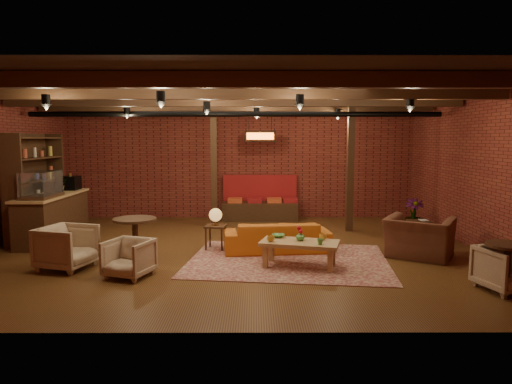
{
  "coord_description": "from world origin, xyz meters",
  "views": [
    {
      "loc": [
        0.45,
        -9.16,
        2.28
      ],
      "look_at": [
        0.48,
        0.2,
        1.19
      ],
      "focal_mm": 32.0,
      "sensor_mm": 36.0,
      "label": 1
    }
  ],
  "objects_px": {
    "armchair_a": "(67,245)",
    "side_table_book": "(420,222)",
    "round_table_left": "(135,232)",
    "round_table_right": "(508,260)",
    "armchair_right": "(420,231)",
    "plant_tall": "(415,183)",
    "sofa": "(277,237)",
    "coffee_table": "(299,244)",
    "armchair_far": "(507,267)",
    "armchair_b": "(129,256)",
    "side_table_lamp": "(216,218)"
  },
  "relations": [
    {
      "from": "armchair_a",
      "to": "side_table_book",
      "type": "bearing_deg",
      "value": -58.0
    },
    {
      "from": "round_table_left",
      "to": "round_table_right",
      "type": "distance_m",
      "value": 6.2
    },
    {
      "from": "armchair_right",
      "to": "plant_tall",
      "type": "relative_size",
      "value": 0.49
    },
    {
      "from": "sofa",
      "to": "coffee_table",
      "type": "height_order",
      "value": "coffee_table"
    },
    {
      "from": "armchair_far",
      "to": "sofa",
      "type": "bearing_deg",
      "value": 129.01
    },
    {
      "from": "coffee_table",
      "to": "round_table_right",
      "type": "xyz_separation_m",
      "value": [
        2.94,
        -1.42,
        0.08
      ]
    },
    {
      "from": "armchair_a",
      "to": "armchair_b",
      "type": "bearing_deg",
      "value": -95.38
    },
    {
      "from": "side_table_book",
      "to": "plant_tall",
      "type": "distance_m",
      "value": 1.56
    },
    {
      "from": "armchair_right",
      "to": "plant_tall",
      "type": "height_order",
      "value": "plant_tall"
    },
    {
      "from": "sofa",
      "to": "armchair_b",
      "type": "bearing_deg",
      "value": 28.01
    },
    {
      "from": "armchair_b",
      "to": "armchair_far",
      "type": "bearing_deg",
      "value": 12.28
    },
    {
      "from": "coffee_table",
      "to": "side_table_lamp",
      "type": "distance_m",
      "value": 2.08
    },
    {
      "from": "armchair_right",
      "to": "plant_tall",
      "type": "xyz_separation_m",
      "value": [
        0.77,
        2.53,
        0.69
      ]
    },
    {
      "from": "round_table_left",
      "to": "armchair_far",
      "type": "bearing_deg",
      "value": -15.42
    },
    {
      "from": "sofa",
      "to": "armchair_b",
      "type": "relative_size",
      "value": 3.04
    },
    {
      "from": "sofa",
      "to": "round_table_left",
      "type": "height_order",
      "value": "round_table_left"
    },
    {
      "from": "armchair_a",
      "to": "armchair_b",
      "type": "xyz_separation_m",
      "value": [
        1.22,
        -0.48,
        -0.08
      ]
    },
    {
      "from": "armchair_right",
      "to": "round_table_right",
      "type": "bearing_deg",
      "value": 136.53
    },
    {
      "from": "armchair_b",
      "to": "round_table_right",
      "type": "xyz_separation_m",
      "value": [
        5.81,
        -0.83,
        0.15
      ]
    },
    {
      "from": "coffee_table",
      "to": "side_table_lamp",
      "type": "relative_size",
      "value": 1.74
    },
    {
      "from": "armchair_right",
      "to": "side_table_book",
      "type": "xyz_separation_m",
      "value": [
        0.44,
        1.2,
        -0.06
      ]
    },
    {
      "from": "armchair_a",
      "to": "side_table_book",
      "type": "height_order",
      "value": "armchair_a"
    },
    {
      "from": "coffee_table",
      "to": "plant_tall",
      "type": "height_order",
      "value": "plant_tall"
    },
    {
      "from": "round_table_left",
      "to": "armchair_right",
      "type": "height_order",
      "value": "armchair_right"
    },
    {
      "from": "coffee_table",
      "to": "side_table_lamp",
      "type": "bearing_deg",
      "value": 140.64
    },
    {
      "from": "armchair_right",
      "to": "plant_tall",
      "type": "bearing_deg",
      "value": -75.24
    },
    {
      "from": "armchair_a",
      "to": "armchair_far",
      "type": "bearing_deg",
      "value": -83.56
    },
    {
      "from": "armchair_right",
      "to": "armchair_far",
      "type": "relative_size",
      "value": 1.61
    },
    {
      "from": "armchair_right",
      "to": "side_table_book",
      "type": "bearing_deg",
      "value": -78.28
    },
    {
      "from": "sofa",
      "to": "armchair_far",
      "type": "bearing_deg",
      "value": 138.03
    },
    {
      "from": "round_table_right",
      "to": "armchair_far",
      "type": "relative_size",
      "value": 1.01
    },
    {
      "from": "armchair_b",
      "to": "round_table_left",
      "type": "bearing_deg",
      "value": 117.37
    },
    {
      "from": "armchair_b",
      "to": "side_table_book",
      "type": "xyz_separation_m",
      "value": [
        5.7,
        2.45,
        0.11
      ]
    },
    {
      "from": "side_table_lamp",
      "to": "armchair_b",
      "type": "distance_m",
      "value": 2.31
    },
    {
      "from": "side_table_lamp",
      "to": "armchair_far",
      "type": "height_order",
      "value": "side_table_lamp"
    },
    {
      "from": "armchair_a",
      "to": "round_table_right",
      "type": "xyz_separation_m",
      "value": [
        7.03,
        -1.31,
        0.08
      ]
    },
    {
      "from": "plant_tall",
      "to": "armchair_right",
      "type": "bearing_deg",
      "value": -106.96
    },
    {
      "from": "armchair_right",
      "to": "armchair_far",
      "type": "height_order",
      "value": "armchair_right"
    },
    {
      "from": "armchair_a",
      "to": "round_table_right",
      "type": "distance_m",
      "value": 7.15
    },
    {
      "from": "sofa",
      "to": "round_table_left",
      "type": "xyz_separation_m",
      "value": [
        -2.66,
        -0.78,
        0.25
      ]
    },
    {
      "from": "side_table_book",
      "to": "armchair_far",
      "type": "relative_size",
      "value": 0.7
    },
    {
      "from": "armchair_right",
      "to": "side_table_lamp",
      "type": "bearing_deg",
      "value": 22.46
    },
    {
      "from": "round_table_right",
      "to": "round_table_left",
      "type": "bearing_deg",
      "value": 163.53
    },
    {
      "from": "coffee_table",
      "to": "sofa",
      "type": "bearing_deg",
      "value": 107.1
    },
    {
      "from": "coffee_table",
      "to": "side_table_book",
      "type": "height_order",
      "value": "coffee_table"
    },
    {
      "from": "side_table_book",
      "to": "side_table_lamp",
      "type": "bearing_deg",
      "value": -172.89
    },
    {
      "from": "round_table_left",
      "to": "round_table_right",
      "type": "bearing_deg",
      "value": -16.47
    },
    {
      "from": "armchair_b",
      "to": "armchair_right",
      "type": "distance_m",
      "value": 5.41
    },
    {
      "from": "coffee_table",
      "to": "round_table_right",
      "type": "bearing_deg",
      "value": -25.74
    },
    {
      "from": "armchair_a",
      "to": "armchair_b",
      "type": "height_order",
      "value": "armchair_a"
    }
  ]
}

